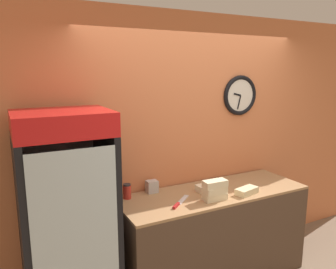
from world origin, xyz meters
name	(u,v)px	position (x,y,z in m)	size (l,w,h in m)	color
wall_back	(195,143)	(0.01, 1.27, 1.36)	(5.20, 0.10, 2.70)	#D17547
prep_counter	(212,234)	(0.00, 0.89, 0.47)	(1.94, 0.67, 0.93)	#4C3828
beverage_cooler	(66,211)	(-1.42, 0.93, 1.00)	(0.71, 0.68, 1.83)	black
sandwich_stack_bottom	(215,196)	(-0.11, 0.71, 0.97)	(0.23, 0.11, 0.06)	beige
sandwich_stack_middle	(215,190)	(-0.11, 0.71, 1.03)	(0.23, 0.12, 0.06)	beige
sandwich_stack_top	(215,184)	(-0.11, 0.71, 1.09)	(0.23, 0.12, 0.06)	beige
sandwich_flat_left	(247,191)	(0.25, 0.68, 0.97)	(0.26, 0.16, 0.06)	beige
sandwich_flat_right	(206,188)	(-0.06, 0.94, 0.97)	(0.21, 0.14, 0.07)	beige
chefs_knife	(179,203)	(-0.46, 0.77, 0.94)	(0.29, 0.25, 0.02)	silver
condiment_jar	(127,191)	(-0.83, 1.12, 1.01)	(0.08, 0.08, 0.14)	#B72D23
napkin_dispenser	(152,187)	(-0.56, 1.15, 0.99)	(0.11, 0.09, 0.12)	#B7B2AD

